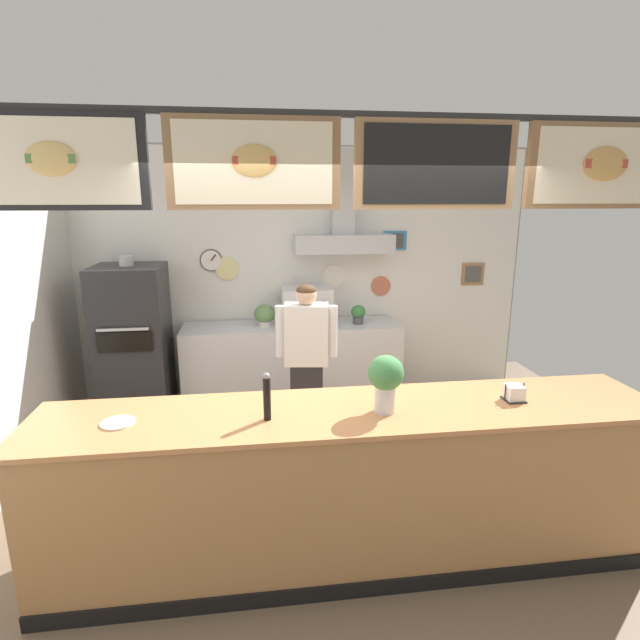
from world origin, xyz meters
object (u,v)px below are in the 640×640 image
at_px(napkin_holder, 514,394).
at_px(pepper_grinder, 267,397).
at_px(pizza_oven, 134,344).
at_px(basil_vase, 386,380).
at_px(potted_rosemary, 358,314).
at_px(espresso_machine, 307,307).
at_px(shop_worker, 307,367).
at_px(condiment_plate, 118,423).
at_px(potted_sage, 265,315).

bearing_deg(napkin_holder, pepper_grinder, -177.31).
relative_size(pizza_oven, basil_vase, 4.89).
bearing_deg(potted_rosemary, basil_vase, -98.43).
relative_size(potted_rosemary, basil_vase, 0.59).
bearing_deg(pepper_grinder, espresso_machine, 78.95).
bearing_deg(basil_vase, shop_worker, 102.84).
bearing_deg(condiment_plate, pepper_grinder, -3.78).
distance_m(pizza_oven, napkin_holder, 3.75).
xyz_separation_m(potted_sage, basil_vase, (0.65, -2.63, 0.20)).
xyz_separation_m(potted_sage, condiment_plate, (-0.91, -2.59, -0.00)).
distance_m(shop_worker, condiment_plate, 1.86).
bearing_deg(basil_vase, napkin_holder, 3.86).
bearing_deg(espresso_machine, pepper_grinder, -101.05).
bearing_deg(basil_vase, pepper_grinder, -178.74).
distance_m(pizza_oven, potted_sage, 1.39).
relative_size(napkin_holder, basil_vase, 0.37).
bearing_deg(shop_worker, potted_sage, -67.40).
bearing_deg(shop_worker, condiment_plate, 55.34).
relative_size(napkin_holder, condiment_plate, 0.69).
distance_m(pepper_grinder, condiment_plate, 0.87).
height_order(espresso_machine, basil_vase, basil_vase).
xyz_separation_m(espresso_machine, napkin_holder, (1.05, -2.56, -0.04)).
distance_m(espresso_machine, potted_rosemary, 0.59).
distance_m(shop_worker, pepper_grinder, 1.52).
xyz_separation_m(shop_worker, potted_sage, (-0.33, 1.21, 0.20)).
xyz_separation_m(potted_sage, pepper_grinder, (-0.05, -2.65, 0.14)).
relative_size(potted_sage, napkin_holder, 1.88).
height_order(napkin_holder, condiment_plate, napkin_holder).
height_order(potted_rosemary, pepper_grinder, pepper_grinder).
height_order(napkin_holder, pepper_grinder, pepper_grinder).
relative_size(espresso_machine, basil_vase, 1.53).
relative_size(pepper_grinder, basil_vase, 0.81).
bearing_deg(potted_sage, espresso_machine, -1.36).
bearing_deg(pepper_grinder, potted_rosemary, 67.39).
xyz_separation_m(napkin_holder, basil_vase, (-0.86, -0.06, 0.16)).
height_order(potted_rosemary, basil_vase, basil_vase).
bearing_deg(pepper_grinder, shop_worker, 75.02).
xyz_separation_m(basil_vase, condiment_plate, (-1.56, 0.04, -0.20)).
relative_size(shop_worker, basil_vase, 4.47).
distance_m(shop_worker, potted_rosemary, 1.40).
bearing_deg(potted_rosemary, napkin_holder, -79.44).
height_order(shop_worker, condiment_plate, shop_worker).
distance_m(pizza_oven, potted_rosemary, 2.41).
height_order(napkin_holder, basil_vase, basil_vase).
bearing_deg(shop_worker, espresso_machine, -88.90).
xyz_separation_m(potted_rosemary, potted_sage, (-1.04, 0.02, 0.02)).
bearing_deg(napkin_holder, potted_sage, 120.52).
bearing_deg(potted_rosemary, espresso_machine, 178.90).
bearing_deg(potted_sage, napkin_holder, -59.48).
height_order(shop_worker, potted_sage, shop_worker).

